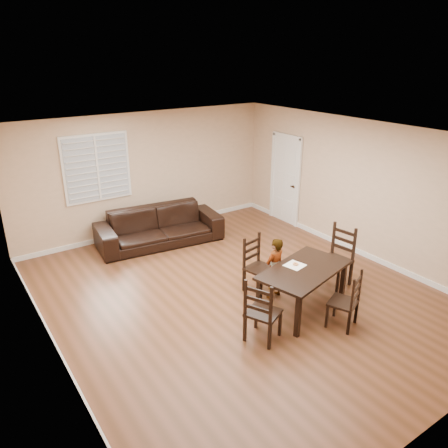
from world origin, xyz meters
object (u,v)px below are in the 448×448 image
(chair_near, at_px, (254,265))
(chair_left, at_px, (259,315))
(chair_far, at_px, (350,303))
(sofa, at_px, (160,226))
(chair_right, at_px, (340,257))
(donut, at_px, (296,264))
(child, at_px, (275,268))
(dining_table, at_px, (304,274))

(chair_near, height_order, chair_left, chair_left)
(chair_far, bearing_deg, sofa, -101.28)
(chair_left, xyz_separation_m, chair_right, (2.28, 0.58, 0.04))
(chair_left, xyz_separation_m, donut, (1.11, 0.48, 0.29))
(chair_right, bearing_deg, chair_near, -124.14)
(donut, xyz_separation_m, sofa, (-0.69, 3.46, -0.35))
(donut, bearing_deg, sofa, 101.28)
(child, bearing_deg, dining_table, 95.59)
(chair_near, xyz_separation_m, chair_right, (1.38, -0.68, 0.04))
(chair_far, xyz_separation_m, chair_left, (-1.34, 0.47, 0.03))
(chair_far, bearing_deg, chair_right, -154.79)
(dining_table, height_order, chair_far, chair_far)
(chair_left, bearing_deg, chair_right, -101.23)
(chair_near, relative_size, chair_far, 1.07)
(chair_near, relative_size, chair_right, 0.91)
(chair_near, xyz_separation_m, donut, (0.21, -0.78, 0.29))
(chair_left, relative_size, sofa, 0.38)
(chair_near, relative_size, donut, 10.47)
(chair_right, xyz_separation_m, child, (-1.29, 0.26, 0.04))
(sofa, bearing_deg, dining_table, -71.85)
(sofa, bearing_deg, donut, -71.68)
(chair_far, xyz_separation_m, chair_right, (0.94, 1.05, 0.07))
(chair_far, bearing_deg, child, -98.34)
(dining_table, distance_m, donut, 0.21)
(chair_near, distance_m, chair_left, 1.54)
(sofa, bearing_deg, chair_near, -72.82)
(chair_far, distance_m, chair_right, 1.41)
(chair_far, distance_m, sofa, 4.51)
(chair_left, distance_m, donut, 1.24)
(child, height_order, sofa, child)
(dining_table, height_order, chair_right, chair_right)
(chair_left, distance_m, sofa, 3.96)
(child, distance_m, sofa, 3.15)
(dining_table, relative_size, chair_right, 1.57)
(child, xyz_separation_m, donut, (0.11, -0.37, 0.21))
(chair_left, bearing_deg, chair_near, -60.94)
(dining_table, bearing_deg, chair_left, -178.83)
(dining_table, xyz_separation_m, chair_right, (1.15, 0.27, -0.14))
(chair_right, relative_size, sofa, 0.41)
(child, bearing_deg, chair_near, -84.95)
(dining_table, relative_size, chair_left, 1.71)
(chair_near, bearing_deg, chair_left, -137.51)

